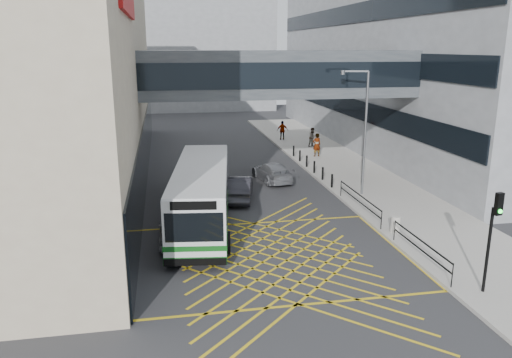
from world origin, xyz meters
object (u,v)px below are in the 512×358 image
street_lamp (363,125)px  pedestrian_c (282,130)px  traffic_light (493,228)px  bus (202,194)px  car_white (174,231)px  car_silver (272,171)px  car_dark (239,188)px  pedestrian_a (317,145)px  litter_bin (395,224)px  pedestrian_b (313,137)px

street_lamp → pedestrian_c: (-0.33, 19.57, -3.44)m
traffic_light → pedestrian_c: size_ratio=2.11×
bus → pedestrian_c: 25.10m
car_white → car_silver: 12.62m
bus → car_silver: size_ratio=2.64×
car_dark → street_lamp: (7.62, -0.76, 3.79)m
pedestrian_a → pedestrian_c: (-1.03, 8.21, -0.04)m
bus → car_white: bearing=-117.3°
litter_bin → traffic_light: bearing=-85.7°
car_dark → pedestrian_a: size_ratio=2.46×
pedestrian_b → pedestrian_c: size_ratio=0.94×
car_white → pedestrian_a: 21.16m
pedestrian_c → pedestrian_a: bearing=103.1°
street_lamp → litter_bin: street_lamp is taller
traffic_light → street_lamp: size_ratio=0.52×
bus → litter_bin: 10.04m
car_dark → traffic_light: traffic_light is taller
litter_bin → bus: bearing=161.1°
traffic_light → street_lamp: street_lamp is taller
pedestrian_a → pedestrian_b: size_ratio=1.11×
bus → car_white: 2.95m
pedestrian_a → traffic_light: bearing=79.2°
car_white → bus: bearing=-123.9°
car_white → car_dark: car_dark is taller
bus → street_lamp: bearing=26.5°
bus → traffic_light: bearing=-37.2°
bus → pedestrian_c: (9.88, 23.07, -0.65)m
car_white → traffic_light: traffic_light is taller
car_silver → litter_bin: car_silver is taller
car_silver → street_lamp: bearing=126.1°
street_lamp → pedestrian_a: size_ratio=3.90×
traffic_light → pedestrian_b: (1.88, 28.90, -1.71)m
bus → car_white: (-1.56, -2.23, -1.13)m
car_white → litter_bin: (10.99, -1.00, -0.04)m
pedestrian_b → traffic_light: bearing=-115.2°
bus → pedestrian_c: bearing=74.4°
pedestrian_a → pedestrian_b: pedestrian_a is taller
traffic_light → pedestrian_a: (0.97, 24.72, -1.61)m
bus → car_white: bus is taller
street_lamp → pedestrian_a: 11.88m
car_silver → litter_bin: bearing=100.1°
car_silver → litter_bin: (3.86, -11.41, -0.12)m
bus → car_dark: bearing=66.3°
car_silver → street_lamp: size_ratio=0.59×
car_silver → pedestrian_a: bearing=-137.2°
car_silver → traffic_light: traffic_light is taller
litter_bin → pedestrian_b: bearing=83.9°
car_dark → bus: bearing=71.1°
pedestrian_a → pedestrian_c: bearing=-91.4°
litter_bin → street_lamp: bearing=83.4°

